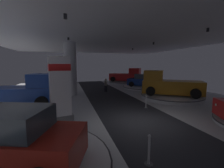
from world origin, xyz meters
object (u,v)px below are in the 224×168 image
display_platform_mid_right (171,96)px  pickup_truck_deep_right (127,76)px  display_platform_deep_left (57,84)px  pickup_truck_mid_left (23,93)px  pickup_truck_mid_right (168,85)px  display_platform_far_right (143,87)px  display_car_far_right (143,81)px  brand_sign_pylon (60,88)px  visitor_walking_near (106,84)px  display_car_near_left (9,141)px  column_left (70,69)px  display_car_deep_left (57,78)px  display_platform_mid_left (20,107)px  display_platform_deep_right (125,82)px

display_platform_mid_right → pickup_truck_deep_right: size_ratio=1.03×
display_platform_deep_left → pickup_truck_deep_right: size_ratio=1.06×
display_platform_deep_left → pickup_truck_mid_left: size_ratio=1.05×
display_platform_deep_left → pickup_truck_deep_right: 11.66m
pickup_truck_mid_right → pickup_truck_mid_left: bearing=-179.3°
display_platform_deep_left → display_platform_mid_right: bearing=-49.5°
display_platform_far_right → display_car_far_right: bearing=141.9°
brand_sign_pylon → display_platform_deep_left: (-1.37, 16.52, -1.71)m
visitor_walking_near → display_platform_mid_right: bearing=-44.7°
display_car_near_left → display_car_far_right: (11.62, 14.19, 0.00)m
pickup_truck_mid_left → display_car_far_right: (13.13, 6.78, -0.18)m
column_left → display_platform_far_right: column_left is taller
pickup_truck_mid_left → display_car_deep_left: bearing=83.9°
display_car_near_left → brand_sign_pylon: bearing=73.0°
column_left → display_car_far_right: size_ratio=1.25×
pickup_truck_mid_left → display_platform_far_right: size_ratio=0.98×
brand_sign_pylon → display_platform_mid_left: brand_sign_pylon is taller
brand_sign_pylon → pickup_truck_mid_right: 10.27m
display_platform_mid_left → display_car_far_right: bearing=26.6°
display_platform_mid_right → pickup_truck_mid_left: size_ratio=1.03×
column_left → display_platform_mid_left: size_ratio=0.93×
display_car_far_right → visitor_walking_near: (-5.73, -1.66, -0.08)m
display_car_deep_left → visitor_walking_near: (6.00, -8.00, -0.17)m
brand_sign_pylon → pickup_truck_mid_right: bearing=20.4°
display_car_deep_left → display_platform_mid_left: (-1.71, -13.07, -0.94)m
display_platform_deep_right → pickup_truck_mid_left: (-12.69, -12.53, 0.98)m
display_car_near_left → display_platform_deep_right: 22.88m
display_car_near_left → pickup_truck_mid_right: pickup_truck_mid_right is taller
column_left → display_car_far_right: 10.19m
brand_sign_pylon → display_platform_deep_right: size_ratio=0.64×
display_platform_mid_right → pickup_truck_deep_right: (0.34, 12.37, 1.09)m
visitor_walking_near → display_platform_far_right: bearing=15.9°
display_platform_mid_right → display_car_deep_left: bearing=130.5°
display_car_deep_left → pickup_truck_deep_right: pickup_truck_deep_right is taller
display_platform_mid_left → display_platform_far_right: 15.05m
brand_sign_pylon → display_platform_mid_right: 10.57m
column_left → display_car_deep_left: (-2.00, 8.79, -1.68)m
display_car_deep_left → display_platform_mid_right: display_car_deep_left is taller
column_left → display_platform_deep_left: bearing=103.0°
display_platform_deep_left → pickup_truck_mid_right: bearing=-49.7°
column_left → brand_sign_pylon: (-0.66, -7.74, -0.87)m
display_platform_deep_left → display_car_far_right: (11.76, -6.33, 0.82)m
pickup_truck_mid_left → display_platform_deep_right: bearing=44.6°
brand_sign_pylon → display_platform_mid_left: bearing=131.4°
display_platform_deep_left → visitor_walking_near: 10.04m
display_platform_mid_right → display_car_far_right: (0.52, 6.81, 0.80)m
column_left → pickup_truck_mid_left: bearing=-128.1°
display_platform_deep_left → pickup_truck_mid_right: (10.98, -12.96, 1.11)m
visitor_walking_near → brand_sign_pylon: bearing=-118.7°
brand_sign_pylon → display_car_far_right: (10.40, 10.19, -0.89)m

